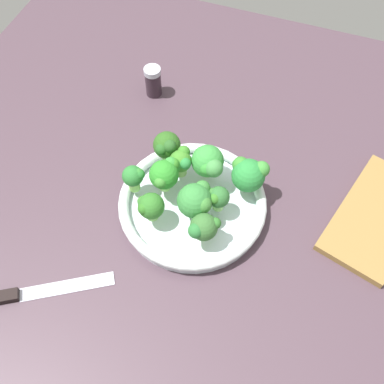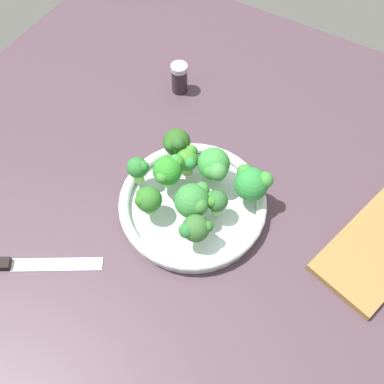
{
  "view_description": "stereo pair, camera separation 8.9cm",
  "coord_description": "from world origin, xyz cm",
  "px_view_note": "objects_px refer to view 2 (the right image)",
  "views": [
    {
      "loc": [
        -46.27,
        -17.55,
        81.45
      ],
      "look_at": [
        -0.27,
        -0.94,
        6.75
      ],
      "focal_mm": 44.3,
      "sensor_mm": 36.0,
      "label": 1
    },
    {
      "loc": [
        -42.49,
        -25.63,
        81.45
      ],
      "look_at": [
        -0.27,
        -0.94,
        6.75
      ],
      "focal_mm": 44.3,
      "sensor_mm": 36.0,
      "label": 2
    }
  ],
  "objects_px": {
    "broccoli_floret_4": "(252,183)",
    "broccoli_floret_3": "(217,200)",
    "broccoli_floret_5": "(169,170)",
    "broccoli_floret_6": "(138,168)",
    "bowl": "(192,205)",
    "cutting_board": "(379,246)",
    "broccoli_floret_9": "(176,143)",
    "broccoli_floret_8": "(214,166)",
    "broccoli_floret_0": "(195,229)",
    "broccoli_floret_1": "(193,201)",
    "broccoli_floret_2": "(187,160)",
    "broccoli_floret_7": "(148,200)",
    "pepper_shaker": "(179,78)",
    "knife": "(10,264)"
  },
  "relations": [
    {
      "from": "broccoli_floret_9",
      "to": "broccoli_floret_8",
      "type": "bearing_deg",
      "value": -95.41
    },
    {
      "from": "broccoli_floret_8",
      "to": "cutting_board",
      "type": "distance_m",
      "value": 0.35
    },
    {
      "from": "broccoli_floret_7",
      "to": "pepper_shaker",
      "type": "relative_size",
      "value": 0.82
    },
    {
      "from": "broccoli_floret_4",
      "to": "pepper_shaker",
      "type": "relative_size",
      "value": 0.97
    },
    {
      "from": "broccoli_floret_1",
      "to": "broccoli_floret_5",
      "type": "relative_size",
      "value": 1.02
    },
    {
      "from": "broccoli_floret_0",
      "to": "cutting_board",
      "type": "bearing_deg",
      "value": -60.15
    },
    {
      "from": "broccoli_floret_1",
      "to": "broccoli_floret_4",
      "type": "distance_m",
      "value": 0.12
    },
    {
      "from": "broccoli_floret_0",
      "to": "broccoli_floret_8",
      "type": "height_order",
      "value": "broccoli_floret_8"
    },
    {
      "from": "broccoli_floret_2",
      "to": "broccoli_floret_6",
      "type": "bearing_deg",
      "value": 131.97
    },
    {
      "from": "broccoli_floret_8",
      "to": "broccoli_floret_4",
      "type": "bearing_deg",
      "value": -89.06
    },
    {
      "from": "broccoli_floret_0",
      "to": "broccoli_floret_6",
      "type": "bearing_deg",
      "value": 70.35
    },
    {
      "from": "cutting_board",
      "to": "broccoli_floret_9",
      "type": "bearing_deg",
      "value": 93.86
    },
    {
      "from": "broccoli_floret_7",
      "to": "broccoli_floret_5",
      "type": "bearing_deg",
      "value": -0.65
    },
    {
      "from": "broccoli_floret_1",
      "to": "cutting_board",
      "type": "distance_m",
      "value": 0.36
    },
    {
      "from": "broccoli_floret_2",
      "to": "pepper_shaker",
      "type": "relative_size",
      "value": 0.82
    },
    {
      "from": "broccoli_floret_1",
      "to": "broccoli_floret_7",
      "type": "xyz_separation_m",
      "value": [
        -0.04,
        0.08,
        -0.01
      ]
    },
    {
      "from": "knife",
      "to": "cutting_board",
      "type": "xyz_separation_m",
      "value": [
        0.38,
        -0.58,
        0.0
      ]
    },
    {
      "from": "broccoli_floret_4",
      "to": "broccoli_floret_9",
      "type": "distance_m",
      "value": 0.17
    },
    {
      "from": "bowl",
      "to": "broccoli_floret_1",
      "type": "bearing_deg",
      "value": -145.06
    },
    {
      "from": "broccoli_floret_5",
      "to": "cutting_board",
      "type": "xyz_separation_m",
      "value": [
        0.09,
        -0.41,
        -0.07
      ]
    },
    {
      "from": "bowl",
      "to": "broccoli_floret_0",
      "type": "xyz_separation_m",
      "value": [
        -0.07,
        -0.05,
        0.05
      ]
    },
    {
      "from": "broccoli_floret_6",
      "to": "cutting_board",
      "type": "relative_size",
      "value": 0.23
    },
    {
      "from": "broccoli_floret_6",
      "to": "pepper_shaker",
      "type": "height_order",
      "value": "broccoli_floret_6"
    },
    {
      "from": "broccoli_floret_6",
      "to": "cutting_board",
      "type": "height_order",
      "value": "broccoli_floret_6"
    },
    {
      "from": "broccoli_floret_9",
      "to": "cutting_board",
      "type": "distance_m",
      "value": 0.44
    },
    {
      "from": "broccoli_floret_1",
      "to": "cutting_board",
      "type": "height_order",
      "value": "broccoli_floret_1"
    },
    {
      "from": "broccoli_floret_3",
      "to": "broccoli_floret_6",
      "type": "xyz_separation_m",
      "value": [
        -0.02,
        0.16,
        0.0
      ]
    },
    {
      "from": "broccoli_floret_4",
      "to": "bowl",
      "type": "bearing_deg",
      "value": 127.82
    },
    {
      "from": "broccoli_floret_4",
      "to": "broccoli_floret_3",
      "type": "bearing_deg",
      "value": 148.07
    },
    {
      "from": "broccoli_floret_6",
      "to": "knife",
      "type": "height_order",
      "value": "broccoli_floret_6"
    },
    {
      "from": "knife",
      "to": "bowl",
      "type": "bearing_deg",
      "value": -40.14
    },
    {
      "from": "broccoli_floret_4",
      "to": "broccoli_floret_8",
      "type": "bearing_deg",
      "value": 90.94
    },
    {
      "from": "broccoli_floret_4",
      "to": "broccoli_floret_7",
      "type": "bearing_deg",
      "value": 130.74
    },
    {
      "from": "broccoli_floret_2",
      "to": "bowl",
      "type": "bearing_deg",
      "value": -141.16
    },
    {
      "from": "broccoli_floret_5",
      "to": "broccoli_floret_6",
      "type": "distance_m",
      "value": 0.06
    },
    {
      "from": "bowl",
      "to": "broccoli_floret_6",
      "type": "bearing_deg",
      "value": 95.11
    },
    {
      "from": "broccoli_floret_5",
      "to": "knife",
      "type": "height_order",
      "value": "broccoli_floret_5"
    },
    {
      "from": "knife",
      "to": "pepper_shaker",
      "type": "distance_m",
      "value": 0.55
    },
    {
      "from": "broccoli_floret_0",
      "to": "knife",
      "type": "distance_m",
      "value": 0.35
    },
    {
      "from": "broccoli_floret_4",
      "to": "broccoli_floret_6",
      "type": "height_order",
      "value": "broccoli_floret_4"
    },
    {
      "from": "bowl",
      "to": "broccoli_floret_2",
      "type": "bearing_deg",
      "value": 38.84
    },
    {
      "from": "broccoli_floret_2",
      "to": "broccoli_floret_5",
      "type": "relative_size",
      "value": 0.85
    },
    {
      "from": "broccoli_floret_9",
      "to": "broccoli_floret_5",
      "type": "bearing_deg",
      "value": -161.42
    },
    {
      "from": "pepper_shaker",
      "to": "broccoli_floret_8",
      "type": "bearing_deg",
      "value": -135.44
    },
    {
      "from": "broccoli_floret_2",
      "to": "knife",
      "type": "bearing_deg",
      "value": 150.18
    },
    {
      "from": "bowl",
      "to": "broccoli_floret_6",
      "type": "distance_m",
      "value": 0.13
    },
    {
      "from": "broccoli_floret_6",
      "to": "pepper_shaker",
      "type": "xyz_separation_m",
      "value": [
        0.29,
        0.08,
        -0.04
      ]
    },
    {
      "from": "pepper_shaker",
      "to": "broccoli_floret_0",
      "type": "bearing_deg",
      "value": -144.89
    },
    {
      "from": "broccoli_floret_3",
      "to": "broccoli_floret_6",
      "type": "bearing_deg",
      "value": 95.4
    },
    {
      "from": "bowl",
      "to": "broccoli_floret_7",
      "type": "bearing_deg",
      "value": 134.69
    }
  ]
}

